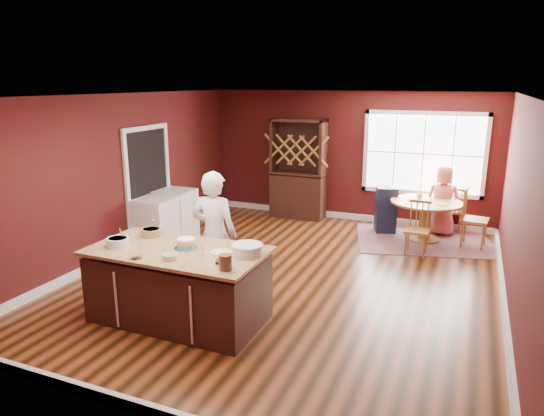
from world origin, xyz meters
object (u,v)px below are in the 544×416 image
Objects in this scene: layer_cake at (186,244)px; chair_south at (417,228)px; washer at (155,224)px; seated_woman at (443,200)px; kitchen_island at (179,286)px; hutch at (298,169)px; chair_east at (475,217)px; chair_north at (452,209)px; dining_table at (425,212)px; dryer at (176,214)px; baker at (214,235)px; high_chair at (386,208)px; toddler at (389,191)px.

layer_cake is 4.22m from chair_south.
chair_south is at bearing 18.60° from washer.
seated_woman is (0.31, 1.36, 0.21)m from chair_south.
layer_cake is (0.09, 0.07, 0.54)m from kitchen_island.
hutch reaches higher than seated_woman.
chair_east is 1.18× the size of chair_north.
dining_table is at bearing 60.51° from kitchen_island.
chair_south is at bearing 66.24° from chair_north.
baker is at bearing -45.22° from dryer.
layer_cake is 5.86m from chair_north.
hutch is (-1.96, 0.37, 0.59)m from high_chair.
chair_south is at bearing 74.45° from seated_woman.
chair_north is (0.48, 1.64, -0.01)m from chair_south.
high_chair is at bearing 28.41° from dryer.
chair_east is 1.23m from chair_south.
layer_cake is at bearing -86.33° from hutch.
baker is 2.76m from dryer.
chair_east reaches higher than chair_north.
chair_north is at bearing 32.93° from washer.
hutch is (-0.32, 4.95, 0.08)m from layer_cake.
baker reaches higher than chair_north.
washer is at bearing -159.90° from chair_south.
toddler is 4.14m from dryer.
hutch reaches higher than chair_east.
layer_cake is 0.32× the size of high_chair.
dryer is at bearing -125.10° from hutch.
seated_woman is at bearing 61.05° from layer_cake.
baker is 1.29× the size of seated_woman.
seated_woman is (-0.17, -0.28, 0.22)m from chair_north.
toddler is at bearing 121.27° from chair_south.
seated_woman reaches higher than chair_south.
layer_cake is 2.84m from washer.
seated_woman is at bearing 61.81° from dining_table.
chair_north is 1.30m from toddler.
dining_table is at bearing 53.12° from chair_north.
chair_south is 1.71m from chair_north.
toddler reaches higher than dryer.
dryer reaches higher than washer.
hutch is (-0.31, 4.24, 0.18)m from baker.
washer is at bearing 25.32° from chair_north.
chair_north is at bearing 19.36° from toddler.
chair_north is 5.68m from washer.
hutch is at bearing 172.31° from toddler.
chair_east is (3.26, 4.29, -0.44)m from layer_cake.
chair_south is 1.00× the size of high_chair.
layer_cake is at bearing -46.13° from washer.
toddler is 2.01m from hutch.
chair_north is 5.36m from dryer.
chair_south reaches higher than dryer.
chair_east is (3.27, 3.58, -0.33)m from baker.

